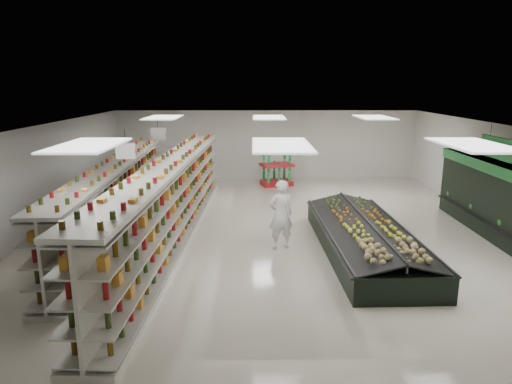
{
  "coord_description": "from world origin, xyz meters",
  "views": [
    {
      "loc": [
        -0.57,
        -13.41,
        4.39
      ],
      "look_at": [
        -0.5,
        0.3,
        1.14
      ],
      "focal_mm": 32.0,
      "sensor_mm": 36.0,
      "label": 1
    }
  ],
  "objects_px": {
    "gondola_center": "(173,204)",
    "shopper_main": "(281,215)",
    "produce_island": "(365,237)",
    "soda_endcap": "(277,167)",
    "gondola_left": "(118,198)",
    "shopper_background": "(158,180)"
  },
  "relations": [
    {
      "from": "gondola_center",
      "to": "produce_island",
      "type": "xyz_separation_m",
      "value": [
        5.28,
        -1.1,
        -0.63
      ]
    },
    {
      "from": "gondola_center",
      "to": "soda_endcap",
      "type": "relative_size",
      "value": 7.64
    },
    {
      "from": "gondola_left",
      "to": "gondola_center",
      "type": "distance_m",
      "value": 2.22
    },
    {
      "from": "gondola_center",
      "to": "shopper_main",
      "type": "height_order",
      "value": "gondola_center"
    },
    {
      "from": "produce_island",
      "to": "shopper_background",
      "type": "height_order",
      "value": "shopper_background"
    },
    {
      "from": "produce_island",
      "to": "shopper_main",
      "type": "xyz_separation_m",
      "value": [
        -2.24,
        0.31,
        0.53
      ]
    },
    {
      "from": "gondola_left",
      "to": "soda_endcap",
      "type": "distance_m",
      "value": 7.99
    },
    {
      "from": "gondola_left",
      "to": "shopper_background",
      "type": "relative_size",
      "value": 6.91
    },
    {
      "from": "soda_endcap",
      "to": "produce_island",
      "type": "bearing_deg",
      "value": -76.72
    },
    {
      "from": "gondola_center",
      "to": "soda_endcap",
      "type": "height_order",
      "value": "gondola_center"
    },
    {
      "from": "gondola_left",
      "to": "soda_endcap",
      "type": "bearing_deg",
      "value": 46.27
    },
    {
      "from": "gondola_left",
      "to": "shopper_main",
      "type": "relative_size",
      "value": 6.23
    },
    {
      "from": "shopper_main",
      "to": "gondola_left",
      "type": "bearing_deg",
      "value": -39.64
    },
    {
      "from": "gondola_left",
      "to": "gondola_center",
      "type": "xyz_separation_m",
      "value": [
        1.9,
        -1.15,
        0.11
      ]
    },
    {
      "from": "produce_island",
      "to": "shopper_main",
      "type": "distance_m",
      "value": 2.32
    },
    {
      "from": "produce_island",
      "to": "soda_endcap",
      "type": "xyz_separation_m",
      "value": [
        -1.95,
        8.28,
        0.42
      ]
    },
    {
      "from": "soda_endcap",
      "to": "shopper_background",
      "type": "xyz_separation_m",
      "value": [
        -4.64,
        -2.99,
        0.02
      ]
    },
    {
      "from": "gondola_center",
      "to": "produce_island",
      "type": "bearing_deg",
      "value": -9.51
    },
    {
      "from": "gondola_left",
      "to": "shopper_background",
      "type": "height_order",
      "value": "gondola_left"
    },
    {
      "from": "gondola_center",
      "to": "shopper_main",
      "type": "distance_m",
      "value": 3.14
    },
    {
      "from": "gondola_left",
      "to": "gondola_center",
      "type": "relative_size",
      "value": 0.9
    },
    {
      "from": "gondola_left",
      "to": "shopper_main",
      "type": "bearing_deg",
      "value": -24.15
    }
  ]
}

